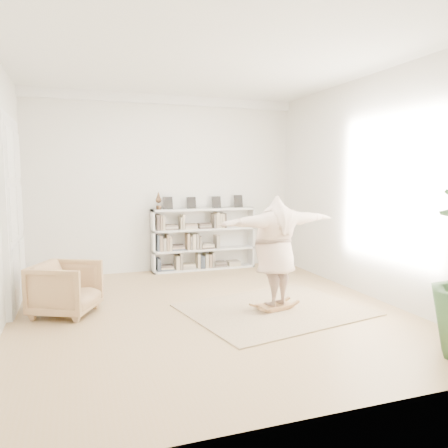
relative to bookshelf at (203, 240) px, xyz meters
The scene contains 8 objects.
floor 2.98m from the bookshelf, 104.79° to the right, with size 6.00×6.00×0.00m, color tan.
room_shell 2.97m from the bookshelf, behind, with size 6.00×6.00×6.00m.
doors 3.84m from the bookshelf, 156.24° to the right, with size 0.09×1.78×2.92m.
bookshelf is the anchor object (origin of this frame).
armchair 3.56m from the bookshelf, 139.95° to the right, with size 0.81×0.83×0.76m, color tan.
rug 3.16m from the bookshelf, 86.47° to the right, with size 2.50×2.00×0.02m, color tan.
rocker_board 3.15m from the bookshelf, 86.47° to the right, with size 0.55×0.40×0.11m.
person 3.11m from the bookshelf, 86.47° to the right, with size 1.98×0.54×1.61m, color beige.
Camera 1 is at (-1.82, -5.97, 1.99)m, focal length 35.00 mm.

